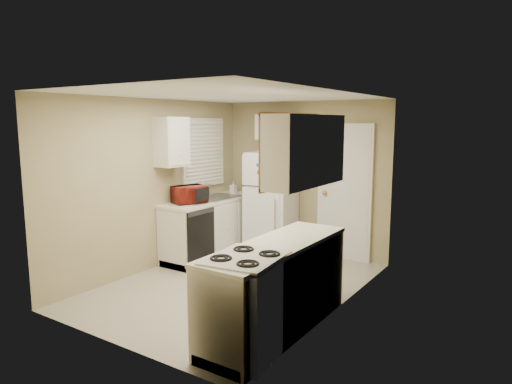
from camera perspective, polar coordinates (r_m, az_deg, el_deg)
The scene contains 19 objects.
floor at distance 6.00m, azimuth -2.68°, elevation -11.54°, with size 3.80×3.80×0.00m, color #BCB7A4.
ceiling at distance 5.64m, azimuth -2.86°, elevation 12.00°, with size 3.80×3.80×0.00m, color white.
wall_left at distance 6.61m, azimuth -12.62°, elevation 0.89°, with size 3.80×3.80×0.00m, color tan.
wall_right at distance 5.01m, azimuth 10.29°, elevation -1.50°, with size 3.80×3.80×0.00m, color tan.
wall_back at distance 7.30m, azimuth 6.06°, elevation 1.78°, with size 2.80×2.80×0.00m, color tan.
wall_front at distance 4.33m, azimuth -17.77°, elevation -3.37°, with size 2.80×2.80×0.00m, color tan.
left_counter at distance 7.20m, azimuth -5.59°, elevation -4.38°, with size 0.60×1.80×0.90m, color silver.
dishwasher at distance 6.56m, azimuth -6.92°, elevation -5.34°, with size 0.03×0.58×0.72m, color black.
sink at distance 7.23m, azimuth -4.89°, elevation -0.99°, with size 0.54×0.74×0.16m, color gray.
microwave at distance 6.74m, azimuth -8.34°, elevation -0.13°, with size 0.26×0.46×0.31m, color maroon.
soap_bottle at distance 7.64m, azimuth -2.86°, elevation 0.61°, with size 0.09×0.09×0.20m, color silver.
window_blinds at distance 7.31m, azimuth -6.57°, elevation 4.93°, with size 0.10×0.98×1.08m, color silver.
upper_cabinet_left at distance 6.61m, azimuth -10.51°, elevation 6.18°, with size 0.30×0.45×0.70m, color silver.
refrigerator at distance 7.21m, azimuth 2.01°, elevation -1.41°, with size 0.67×0.65×1.62m, color silver.
cabinet_over_fridge at distance 7.31m, azimuth 2.80°, elevation 8.11°, with size 0.70×0.30×0.40m, color silver.
interior_door at distance 7.00m, azimuth 10.98°, elevation -0.12°, with size 0.86×0.06×2.08m, color silver.
right_counter at distance 4.65m, azimuth 2.57°, elevation -11.78°, with size 0.60×2.00×0.90m, color silver.
stove at distance 4.18m, azimuth -1.28°, elevation -14.34°, with size 0.58×0.72×0.88m, color silver.
upper_cabinet_right at distance 4.55m, azimuth 6.26°, elevation 5.19°, with size 0.30×1.20×0.70m, color silver.
Camera 1 is at (3.32, -4.54, 2.08)m, focal length 32.00 mm.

